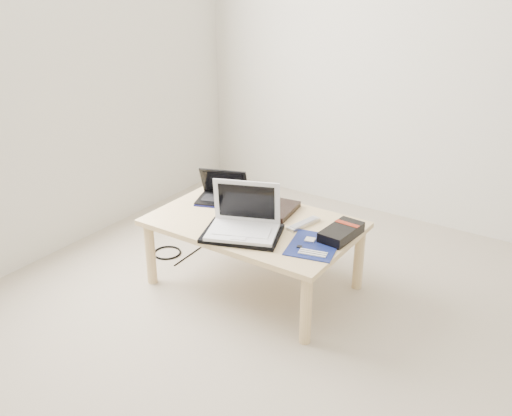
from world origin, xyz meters
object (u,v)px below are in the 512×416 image
Objects in this scene: white_laptop at (244,221)px; gpu_box at (341,232)px; netbook at (223,194)px; coffee_table at (254,229)px.

white_laptop reaches higher than gpu_box.
netbook is at bearing 140.59° from white_laptop.
coffee_table is 0.35m from netbook.
netbook is 0.46m from white_laptop.
white_laptop is 1.54× the size of gpu_box.
white_laptop reaches higher than netbook.
white_laptop is at bearing -74.15° from coffee_table.
netbook is (-0.31, 0.13, 0.09)m from coffee_table.
coffee_table is 2.65× the size of white_laptop.
white_laptop is (0.35, -0.29, 0.03)m from netbook.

